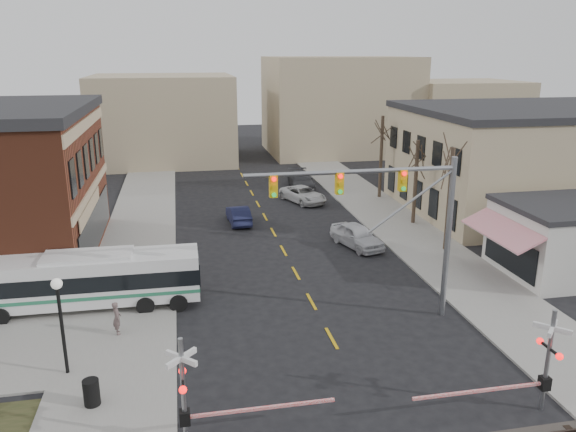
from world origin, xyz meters
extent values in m
plane|color=black|center=(0.00, 0.00, 0.00)|extent=(160.00, 160.00, 0.00)
cube|color=gray|center=(-9.50, 20.00, 0.06)|extent=(5.00, 60.00, 0.12)
cube|color=gray|center=(9.50, 20.00, 0.06)|extent=(5.00, 60.00, 0.12)
cube|color=tan|center=(-11.95, 16.00, 4.30)|extent=(0.10, 15.00, 0.50)
cube|color=tan|center=(-11.95, 16.00, 8.40)|extent=(0.10, 15.00, 0.70)
cube|color=black|center=(-11.95, 16.00, 1.80)|extent=(0.08, 13.00, 2.60)
cube|color=tan|center=(22.00, 20.00, 4.00)|extent=(20.00, 15.00, 8.00)
cube|color=#262628|center=(22.00, 20.00, 8.25)|extent=(20.30, 15.30, 0.50)
cube|color=beige|center=(16.00, 7.00, 2.00)|extent=(8.00, 6.00, 4.00)
cube|color=red|center=(11.20, 7.00, 3.00)|extent=(1.68, 6.00, 0.87)
cylinder|color=#382B21|center=(10.50, 12.00, 3.50)|extent=(0.28, 0.28, 6.75)
cylinder|color=#382B21|center=(10.80, 18.00, 3.27)|extent=(0.28, 0.28, 6.30)
cylinder|color=#382B21|center=(11.00, 26.00, 3.72)|extent=(0.28, 0.28, 7.20)
cube|color=silver|center=(-11.19, 7.41, 1.63)|extent=(10.88, 2.47, 2.35)
cube|color=black|center=(-11.19, 7.41, 1.76)|extent=(10.92, 2.51, 0.81)
cube|color=#256F4D|center=(-11.19, 7.41, 1.04)|extent=(10.92, 2.51, 0.18)
cylinder|color=black|center=(-11.19, 7.41, 0.45)|extent=(0.93, 2.36, 0.90)
cylinder|color=gray|center=(6.06, 3.30, 4.00)|extent=(0.28, 0.28, 8.00)
cylinder|color=gray|center=(1.14, 3.30, 7.50)|extent=(9.82, 0.20, 0.20)
cube|color=gold|center=(3.56, 3.30, 7.00)|extent=(0.35, 0.30, 1.00)
cube|color=gold|center=(0.56, 3.30, 7.00)|extent=(0.35, 0.30, 1.00)
cube|color=gold|center=(-2.44, 3.30, 7.00)|extent=(0.35, 0.30, 1.00)
cylinder|color=gray|center=(-6.70, -4.12, 2.00)|extent=(0.16, 0.16, 4.00)
cube|color=silver|center=(-6.70, -4.12, 3.30)|extent=(1.00, 1.00, 0.18)
cube|color=silver|center=(-6.70, -4.12, 3.30)|extent=(1.00, 1.00, 0.18)
sphere|color=#FF0C0C|center=(-6.70, -4.67, 2.50)|extent=(0.26, 0.26, 0.26)
sphere|color=#FF0C0C|center=(-6.70, -3.57, 2.50)|extent=(0.26, 0.26, 0.26)
cube|color=black|center=(-6.70, -4.12, 1.10)|extent=(0.35, 0.35, 0.50)
cube|color=#FF0C0C|center=(-4.10, -4.12, 1.10)|extent=(5.00, 0.10, 0.10)
cylinder|color=gray|center=(6.17, -4.60, 2.00)|extent=(0.16, 0.16, 4.00)
cube|color=silver|center=(6.17, -4.60, 3.30)|extent=(1.00, 1.00, 0.18)
cube|color=silver|center=(6.17, -4.60, 3.30)|extent=(1.00, 1.00, 0.18)
sphere|color=#FF0C0C|center=(6.17, -5.15, 2.50)|extent=(0.26, 0.26, 0.26)
sphere|color=#FF0C0C|center=(6.17, -4.05, 2.50)|extent=(0.26, 0.26, 0.26)
cube|color=black|center=(6.17, -4.60, 1.10)|extent=(0.35, 0.35, 0.50)
cube|color=#FF0C0C|center=(3.57, -4.60, 1.10)|extent=(5.00, 0.10, 0.10)
cylinder|color=black|center=(-11.36, 1.14, 2.00)|extent=(0.14, 0.14, 3.75)
sphere|color=silver|center=(-11.36, 1.14, 4.02)|extent=(0.44, 0.44, 0.44)
cylinder|color=black|center=(-10.06, -1.30, 0.62)|extent=(0.60, 0.60, 1.01)
imported|color=silver|center=(5.00, 13.86, 0.78)|extent=(3.07, 4.89, 1.55)
imported|color=#171A3A|center=(-2.23, 20.73, 0.68)|extent=(1.67, 4.22, 1.37)
imported|color=silver|center=(3.98, 25.93, 0.68)|extent=(3.90, 5.38, 1.36)
imported|color=#3C3D41|center=(4.93, 31.13, 0.76)|extent=(2.44, 5.37, 1.52)
imported|color=#5F4E4C|center=(-9.64, 4.15, 0.91)|extent=(0.49, 0.64, 1.57)
imported|color=#302E51|center=(-11.45, 8.50, 1.00)|extent=(1.08, 1.02, 1.76)
camera|label=1|loc=(-6.40, -20.31, 12.69)|focal=35.00mm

